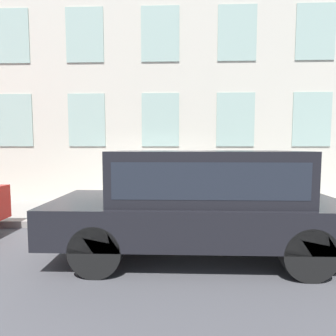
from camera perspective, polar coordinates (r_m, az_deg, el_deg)
The scene contains 6 objects.
ground_plane at distance 6.31m, azimuth -3.00°, elevation -13.20°, with size 80.00×80.00×0.00m, color #47474C.
sidewalk at distance 7.46m, azimuth -2.20°, elevation -9.79°, with size 2.43×60.00×0.16m.
building_facade at distance 8.91m, azimuth -1.62°, elevation 19.96°, with size 0.33×40.00×8.59m.
fire_hydrant at distance 6.54m, azimuth -2.77°, elevation -7.56°, with size 0.36×0.47×0.77m.
person at distance 6.89m, azimuth 2.61°, elevation -3.25°, with size 0.33×0.22×1.38m.
parked_truck_charcoal_near at distance 4.64m, azimuth 7.08°, elevation -6.09°, with size 1.86×4.99×1.86m.
Camera 1 is at (-5.99, -0.52, 1.92)m, focal length 28.00 mm.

